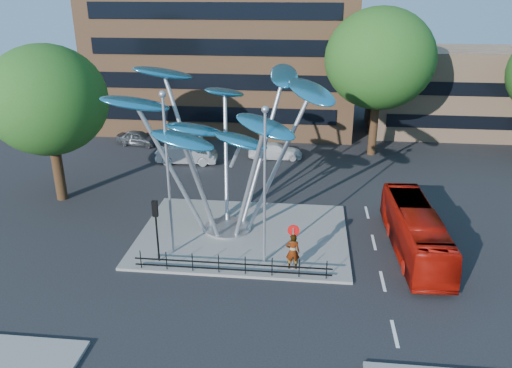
# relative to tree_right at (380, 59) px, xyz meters

# --- Properties ---
(ground) EXTENTS (120.00, 120.00, 0.00)m
(ground) POSITION_rel_tree_right_xyz_m (-8.00, -22.00, -8.04)
(ground) COLOR black
(ground) RESTS_ON ground
(traffic_island) EXTENTS (12.00, 9.00, 0.15)m
(traffic_island) POSITION_rel_tree_right_xyz_m (-9.00, -16.00, -7.96)
(traffic_island) COLOR slate
(traffic_island) RESTS_ON ground
(low_building_near) EXTENTS (15.00, 8.00, 8.00)m
(low_building_near) POSITION_rel_tree_right_xyz_m (8.00, 8.00, -4.04)
(low_building_near) COLOR tan
(low_building_near) RESTS_ON ground
(tree_right) EXTENTS (8.80, 8.80, 12.11)m
(tree_right) POSITION_rel_tree_right_xyz_m (0.00, 0.00, 0.00)
(tree_right) COLOR black
(tree_right) RESTS_ON ground
(tree_left) EXTENTS (7.60, 7.60, 10.32)m
(tree_left) POSITION_rel_tree_right_xyz_m (-22.00, -12.00, -1.24)
(tree_left) COLOR black
(tree_left) RESTS_ON ground
(leaf_sculpture) EXTENTS (12.72, 9.54, 9.51)m
(leaf_sculpture) POSITION_rel_tree_right_xyz_m (-10.07, -15.32, -1.16)
(leaf_sculpture) COLOR #9EA0A5
(leaf_sculpture) RESTS_ON traffic_island
(street_lamp_left) EXTENTS (0.36, 0.36, 8.80)m
(street_lamp_left) POSITION_rel_tree_right_xyz_m (-12.50, -18.50, -2.68)
(street_lamp_left) COLOR #9EA0A5
(street_lamp_left) RESTS_ON traffic_island
(street_lamp_right) EXTENTS (0.36, 0.36, 8.30)m
(street_lamp_right) POSITION_rel_tree_right_xyz_m (-7.50, -19.00, -2.94)
(street_lamp_right) COLOR #9EA0A5
(street_lamp_right) RESTS_ON traffic_island
(traffic_light_island) EXTENTS (0.28, 0.18, 3.42)m
(traffic_light_island) POSITION_rel_tree_right_xyz_m (-13.00, -19.50, -5.42)
(traffic_light_island) COLOR black
(traffic_light_island) RESTS_ON traffic_island
(no_entry_sign_island) EXTENTS (0.60, 0.10, 2.45)m
(no_entry_sign_island) POSITION_rel_tree_right_xyz_m (-6.00, -19.48, -6.22)
(no_entry_sign_island) COLOR #9EA0A5
(no_entry_sign_island) RESTS_ON traffic_island
(pedestrian_railing_front) EXTENTS (10.00, 0.06, 1.00)m
(pedestrian_railing_front) POSITION_rel_tree_right_xyz_m (-9.00, -20.30, -7.48)
(pedestrian_railing_front) COLOR black
(pedestrian_railing_front) RESTS_ON traffic_island
(red_bus) EXTENTS (2.51, 9.17, 2.53)m
(red_bus) POSITION_rel_tree_right_xyz_m (0.50, -16.81, -6.77)
(red_bus) COLOR #9A0F07
(red_bus) RESTS_ON ground
(pedestrian) EXTENTS (0.73, 0.50, 1.95)m
(pedestrian) POSITION_rel_tree_right_xyz_m (-6.01, -19.50, -6.91)
(pedestrian) COLOR gray
(pedestrian) RESTS_ON traffic_island
(parked_car_left) EXTENTS (4.14, 2.24, 1.34)m
(parked_car_left) POSITION_rel_tree_right_xyz_m (-20.72, 0.31, -7.37)
(parked_car_left) COLOR #3E4245
(parked_car_left) RESTS_ON ground
(parked_car_mid) EXTENTS (4.99, 2.00, 1.61)m
(parked_car_mid) POSITION_rel_tree_right_xyz_m (-15.21, -4.00, -7.23)
(parked_car_mid) COLOR #B8BCC0
(parked_car_mid) RESTS_ON ground
(parked_car_right) EXTENTS (4.71, 2.41, 1.31)m
(parked_car_right) POSITION_rel_tree_right_xyz_m (-8.15, -1.99, -7.38)
(parked_car_right) COLOR silver
(parked_car_right) RESTS_ON ground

